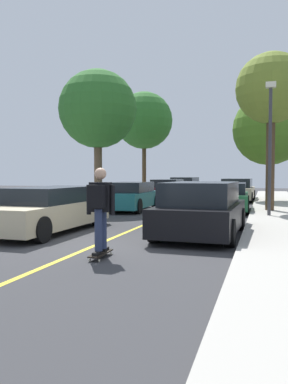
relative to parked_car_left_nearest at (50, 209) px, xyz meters
name	(u,v)px	position (x,y,z in m)	size (l,w,h in m)	color
ground	(100,243)	(2.12, -1.30, -0.64)	(80.00, 80.00, 0.00)	#353538
center_line	(148,223)	(2.12, 2.70, -0.64)	(0.12, 39.20, 0.01)	gold
parked_car_left_nearest	(50,209)	(0.00, 0.00, 0.00)	(1.87, 4.65, 1.27)	#BCAD89
parked_car_left_near	(130,196)	(0.00, 6.95, 0.00)	(1.97, 4.43, 1.28)	#196066
parked_car_left_far	(167,190)	(0.00, 13.97, 0.00)	(2.01, 4.64, 1.32)	maroon
parked_car_left_farthest	(185,187)	(0.00, 19.73, 0.06)	(2.11, 4.13, 1.41)	white
parked_car_right_nearest	(202,209)	(4.24, 0.54, 0.07)	(2.08, 4.34, 1.43)	black
parked_car_right_near	(227,197)	(4.25, 7.69, -0.01)	(2.04, 4.35, 1.26)	#1E5B33
parked_car_right_far	(237,190)	(4.24, 14.66, 0.03)	(2.05, 4.48, 1.38)	#BCAD89
street_tree_left_nearest	(98,110)	(-1.80, 7.43, 4.07)	(3.71, 3.71, 6.45)	brown
street_tree_left_near	(144,121)	(-1.80, 14.88, 4.53)	(3.73, 3.73, 6.91)	#4C3823
street_tree_right_nearest	(271,90)	(6.04, 7.32, 4.49)	(2.92, 2.92, 6.51)	#4C3823
street_tree_right_near	(269,129)	(6.04, 13.54, 3.56)	(4.09, 4.09, 6.11)	#3D2D1E
fire_hydrant	(25,210)	(-1.50, 1.00, -0.15)	(0.20, 0.20, 0.70)	#B2140F
streetlamp	(270,138)	(6.00, 5.12, 2.30)	(0.36, 0.24, 4.81)	#38383D
skateboard	(101,254)	(2.79, -2.78, -0.55)	(0.26, 0.85, 0.10)	black
skateboarder	(100,205)	(2.79, -2.82, 0.40)	(0.58, 0.70, 1.65)	black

